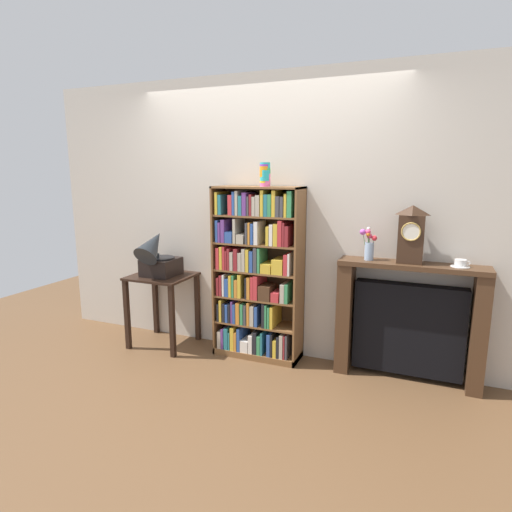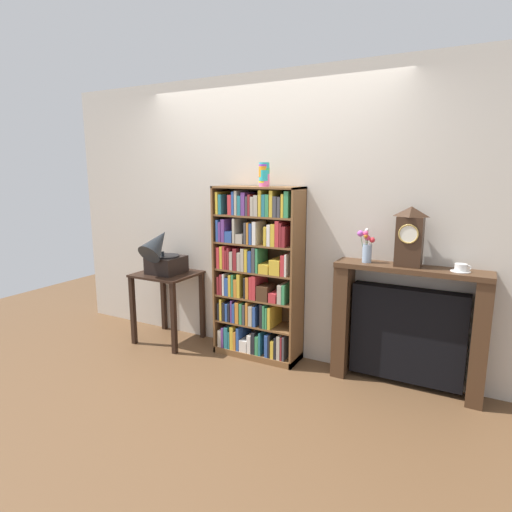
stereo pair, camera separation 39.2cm
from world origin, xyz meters
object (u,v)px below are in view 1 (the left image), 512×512
object	(u,v)px
side_table_left	(162,292)
fireplace_mantel	(408,323)
bookshelf	(256,276)
gramophone	(157,256)
teacup_with_saucer	(461,264)
cup_stack	(265,175)
mantel_clock	(411,234)
flower_vase	(369,245)

from	to	relation	value
side_table_left	fireplace_mantel	size ratio (longest dim) A/B	0.62
bookshelf	gramophone	world-z (taller)	bookshelf
side_table_left	teacup_with_saucer	distance (m)	2.71
side_table_left	cup_stack	bearing A→B (deg)	4.07
side_table_left	gramophone	world-z (taller)	gramophone
mantel_clock	gramophone	bearing A→B (deg)	-175.14
fireplace_mantel	side_table_left	bearing A→B (deg)	-176.09
bookshelf	side_table_left	size ratio (longest dim) A/B	2.22
teacup_with_saucer	fireplace_mantel	bearing A→B (deg)	176.34
side_table_left	gramophone	distance (m)	0.38
bookshelf	mantel_clock	world-z (taller)	bookshelf
cup_stack	mantel_clock	distance (m)	1.31
side_table_left	bookshelf	bearing A→B (deg)	6.17
gramophone	fireplace_mantel	size ratio (longest dim) A/B	0.44
bookshelf	teacup_with_saucer	xyz separation A→B (m)	(1.70, 0.03, 0.26)
bookshelf	teacup_with_saucer	world-z (taller)	bookshelf
fireplace_mantel	cup_stack	bearing A→B (deg)	-176.24
cup_stack	mantel_clock	xyz separation A→B (m)	(1.23, 0.06, -0.46)
side_table_left	teacup_with_saucer	xyz separation A→B (m)	(2.67, 0.14, 0.48)
mantel_clock	teacup_with_saucer	distance (m)	0.43
bookshelf	mantel_clock	bearing A→B (deg)	1.26
gramophone	teacup_with_saucer	xyz separation A→B (m)	(2.67, 0.20, 0.10)
gramophone	fireplace_mantel	world-z (taller)	gramophone
cup_stack	side_table_left	xyz separation A→B (m)	(-1.07, -0.08, -1.15)
bookshelf	side_table_left	distance (m)	1.00
gramophone	flower_vase	bearing A→B (deg)	5.66
bookshelf	flower_vase	bearing A→B (deg)	1.69
bookshelf	fireplace_mantel	distance (m)	1.38
bookshelf	side_table_left	world-z (taller)	bookshelf
cup_stack	bookshelf	bearing A→B (deg)	163.43
cup_stack	flower_vase	size ratio (longest dim) A/B	0.76
gramophone	side_table_left	bearing A→B (deg)	90.00
cup_stack	side_table_left	distance (m)	1.57
bookshelf	cup_stack	size ratio (longest dim) A/B	7.74
side_table_left	flower_vase	size ratio (longest dim) A/B	2.65
cup_stack	fireplace_mantel	size ratio (longest dim) A/B	0.18
fireplace_mantel	mantel_clock	size ratio (longest dim) A/B	2.50
flower_vase	teacup_with_saucer	size ratio (longest dim) A/B	1.92
mantel_clock	flower_vase	world-z (taller)	mantel_clock
side_table_left	flower_vase	world-z (taller)	flower_vase
side_table_left	gramophone	xyz separation A→B (m)	(-0.00, -0.06, 0.37)
cup_stack	teacup_with_saucer	bearing A→B (deg)	2.15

